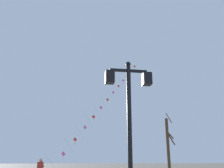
% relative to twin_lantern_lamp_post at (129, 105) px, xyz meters
% --- Properties ---
extents(twin_lantern_lamp_post, '(1.48, 0.28, 4.68)m').
position_rel_twin_lantern_lamp_post_xyz_m(twin_lantern_lamp_post, '(0.00, 0.00, 0.00)').
color(twin_lantern_lamp_post, black).
rests_on(twin_lantern_lamp_post, ground_plane).
extents(kite_train, '(11.75, 16.90, 16.40)m').
position_rel_twin_lantern_lamp_post_xyz_m(kite_train, '(2.23, 21.13, 5.22)').
color(kite_train, brown).
rests_on(kite_train, ground_plane).
extents(bare_tree, '(1.01, 1.43, 4.99)m').
position_rel_twin_lantern_lamp_post_xyz_m(bare_tree, '(5.25, 10.33, -0.84)').
color(bare_tree, '#4C3826').
rests_on(bare_tree, ground_plane).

